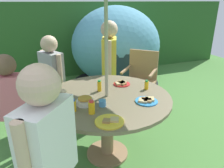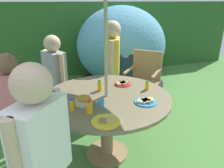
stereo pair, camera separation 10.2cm
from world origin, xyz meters
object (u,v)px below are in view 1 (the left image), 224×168
Objects in this scene: child_in_yellow_shirt at (109,57)px; juice_bottle_far_right at (74,106)px; juice_bottle_mid_left at (146,85)px; plate_far_left at (146,101)px; child_in_pink_shirt at (11,97)px; plate_center_back at (122,83)px; child_in_grey_shirt at (52,70)px; plate_near_left at (110,121)px; garden_table at (107,108)px; dome_tent at (116,46)px; wooden_chair at (141,77)px; child_in_white_shirt at (47,143)px; juice_bottle_center_front at (92,107)px; juice_bottle_near_right at (99,86)px; cup_near at (102,103)px; snack_bowl at (85,101)px.

child_in_yellow_shirt reaches higher than juice_bottle_far_right.
plate_far_left is at bearing -119.79° from juice_bottle_mid_left.
child_in_pink_shirt is at bearing 156.44° from plate_far_left.
plate_center_back is at bearing 130.87° from juice_bottle_mid_left.
child_in_grey_shirt reaches higher than plate_near_left.
garden_table is 6.85× the size of plate_center_back.
dome_tent is 1.88× the size of child_in_pink_shirt.
child_in_white_shirt is (-1.64, -1.78, 0.36)m from wooden_chair.
juice_bottle_center_front is (0.43, 0.50, -0.08)m from child_in_white_shirt.
juice_bottle_center_front reaches higher than plate_near_left.
dome_tent is at bearing 60.95° from child_in_pink_shirt.
plate_near_left reaches higher than garden_table.
plate_center_back is (-0.11, -0.70, -0.15)m from child_in_yellow_shirt.
child_in_yellow_shirt is 13.25× the size of juice_bottle_mid_left.
juice_bottle_near_right is at bearing -5.59° from child_in_yellow_shirt.
cup_near is (0.56, 0.60, -0.10)m from child_in_white_shirt.
juice_bottle_far_right reaches higher than plate_near_left.
juice_bottle_center_front is at bearing -86.64° from snack_bowl.
child_in_grey_shirt is at bearing -123.44° from dome_tent.
child_in_pink_shirt is at bearing 163.78° from garden_table.
juice_bottle_mid_left is (0.88, 0.21, -0.01)m from juice_bottle_far_right.
child_in_white_shirt is 1.14m from plate_far_left.
juice_bottle_mid_left is at bearing 19.71° from child_in_grey_shirt.
juice_bottle_far_right reaches higher than plate_far_left.
garden_table is at bearing 27.00° from juice_bottle_far_right.
dome_tent is at bearing 65.32° from garden_table.
plate_near_left is (0.52, 0.29, -0.13)m from child_in_white_shirt.
cup_near is at bearing -2.86° from child_in_white_shirt.
wooden_chair is at bearing 47.76° from cup_near.
plate_center_back is at bearing 94.36° from plate_far_left.
child_in_white_shirt is at bearing -33.94° from child_in_grey_shirt.
juice_bottle_near_right is at bearing 63.87° from juice_bottle_center_front.
child_in_yellow_shirt is at bearing -101.28° from dome_tent.
child_in_grey_shirt is at bearing 116.35° from garden_table.
juice_bottle_near_right is at bearing 128.82° from plate_far_left.
plate_near_left is (-1.18, -2.72, -0.04)m from dome_tent.
child_in_yellow_shirt reaches higher than child_in_pink_shirt.
plate_far_left is at bearing -40.78° from garden_table.
garden_table is 0.26m from juice_bottle_near_right.
cup_near is (-1.14, -2.42, -0.01)m from dome_tent.
child_in_grey_shirt is 1.30m from juice_bottle_mid_left.
juice_bottle_center_front is at bearing -17.15° from child_in_grey_shirt.
juice_bottle_mid_left is (-0.53, -2.21, 0.01)m from dome_tent.
garden_table is 11.39× the size of juice_bottle_far_right.
child_in_grey_shirt is 1.05× the size of child_in_pink_shirt.
child_in_grey_shirt reaches higher than plate_far_left.
snack_bowl is 1.36× the size of juice_bottle_far_right.
child_in_pink_shirt reaches higher than juice_bottle_near_right.
plate_near_left is at bearing 1.64° from child_in_yellow_shirt.
child_in_grey_shirt is 7.91× the size of snack_bowl.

